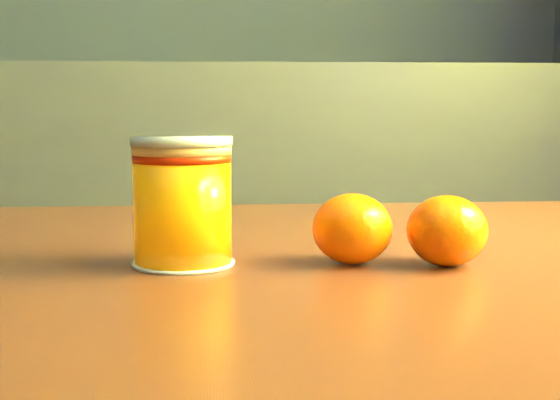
{
  "coord_description": "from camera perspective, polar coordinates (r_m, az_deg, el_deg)",
  "views": [
    {
      "loc": [
        0.86,
        -0.33,
        0.82
      ],
      "look_at": [
        0.9,
        0.27,
        0.75
      ],
      "focal_mm": 50.0,
      "sensor_mm": 36.0,
      "label": 1
    }
  ],
  "objects": [
    {
      "name": "table",
      "position": [
        0.69,
        12.11,
        -11.04
      ],
      "size": [
        0.94,
        0.66,
        0.7
      ],
      "rotation": [
        0.0,
        0.0,
        0.01
      ],
      "color": "brown",
      "rests_on": "ground"
    },
    {
      "name": "juice_glass",
      "position": [
        0.59,
        -7.14,
        -0.15
      ],
      "size": [
        0.08,
        0.08,
        0.1
      ],
      "rotation": [
        0.0,
        0.0,
        0.2
      ],
      "color": "orange",
      "rests_on": "table"
    },
    {
      "name": "orange_front",
      "position": [
        0.6,
        5.32,
        -2.09
      ],
      "size": [
        0.07,
        0.07,
        0.05
      ],
      "primitive_type": "ellipsoid",
      "rotation": [
        0.0,
        0.0,
        0.22
      ],
      "color": "#FF6305",
      "rests_on": "table"
    },
    {
      "name": "orange_back",
      "position": [
        0.6,
        12.12,
        -2.2
      ],
      "size": [
        0.08,
        0.08,
        0.05
      ],
      "primitive_type": "ellipsoid",
      "rotation": [
        0.0,
        0.0,
        0.32
      ],
      "color": "#FF6305",
      "rests_on": "table"
    }
  ]
}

